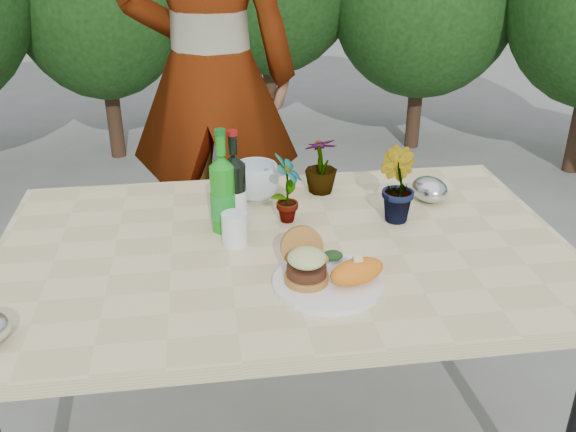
{
  "coord_description": "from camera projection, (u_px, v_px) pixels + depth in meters",
  "views": [
    {
      "loc": [
        -0.21,
        -1.56,
        1.62
      ],
      "look_at": [
        0.0,
        -0.08,
        0.88
      ],
      "focal_mm": 40.0,
      "sensor_mm": 36.0,
      "label": 1
    }
  ],
  "objects": [
    {
      "name": "patio_table",
      "position": [
        284.0,
        263.0,
        1.82
      ],
      "size": [
        1.6,
        1.0,
        0.75
      ],
      "color": "beige",
      "rests_on": "ground"
    },
    {
      "name": "shrub_hedge",
      "position": [
        246.0,
        8.0,
        3.21
      ],
      "size": [
        6.8,
        5.1,
        2.08
      ],
      "color": "#382316",
      "rests_on": "ground"
    },
    {
      "name": "dinner_plate",
      "position": [
        328.0,
        282.0,
        1.61
      ],
      "size": [
        0.28,
        0.28,
        0.01
      ],
      "primitive_type": "cylinder",
      "color": "white",
      "rests_on": "patio_table"
    },
    {
      "name": "burger_stack",
      "position": [
        305.0,
        262.0,
        1.6
      ],
      "size": [
        0.11,
        0.16,
        0.11
      ],
      "color": "#B7722D",
      "rests_on": "dinner_plate"
    },
    {
      "name": "sweet_potato",
      "position": [
        357.0,
        271.0,
        1.58
      ],
      "size": [
        0.17,
        0.12,
        0.06
      ],
      "primitive_type": "ellipsoid",
      "rotation": [
        0.0,
        0.0,
        0.35
      ],
      "color": "orange",
      "rests_on": "dinner_plate"
    },
    {
      "name": "grilled_veg",
      "position": [
        328.0,
        257.0,
        1.69
      ],
      "size": [
        0.08,
        0.05,
        0.03
      ],
      "color": "olive",
      "rests_on": "dinner_plate"
    },
    {
      "name": "wine_bottle",
      "position": [
        235.0,
        192.0,
        1.86
      ],
      "size": [
        0.07,
        0.07,
        0.3
      ],
      "rotation": [
        0.0,
        0.0,
        0.3
      ],
      "color": "black",
      "rests_on": "patio_table"
    },
    {
      "name": "sparkling_water",
      "position": [
        223.0,
        194.0,
        1.83
      ],
      "size": [
        0.07,
        0.07,
        0.31
      ],
      "rotation": [
        0.0,
        0.0,
        0.15
      ],
      "color": "#188518",
      "rests_on": "patio_table"
    },
    {
      "name": "plastic_cup",
      "position": [
        235.0,
        229.0,
        1.78
      ],
      "size": [
        0.07,
        0.07,
        0.09
      ],
      "primitive_type": "cylinder",
      "color": "white",
      "rests_on": "patio_table"
    },
    {
      "name": "seedling_left",
      "position": [
        287.0,
        189.0,
        1.88
      ],
      "size": [
        0.12,
        0.13,
        0.21
      ],
      "primitive_type": "imported",
      "rotation": [
        0.0,
        0.0,
        1.16
      ],
      "color": "#2B561D",
      "rests_on": "patio_table"
    },
    {
      "name": "seedling_mid",
      "position": [
        396.0,
        185.0,
        1.9
      ],
      "size": [
        0.14,
        0.15,
        0.22
      ],
      "primitive_type": "imported",
      "rotation": [
        0.0,
        0.0,
        1.95
      ],
      "color": "#24561D",
      "rests_on": "patio_table"
    },
    {
      "name": "seedling_right",
      "position": [
        321.0,
        165.0,
        2.09
      ],
      "size": [
        0.12,
        0.12,
        0.19
      ],
      "primitive_type": "imported",
      "rotation": [
        0.0,
        0.0,
        3.25
      ],
      "color": "#2C6121",
      "rests_on": "patio_table"
    },
    {
      "name": "blue_bowl",
      "position": [
        256.0,
        182.0,
        2.05
      ],
      "size": [
        0.2,
        0.2,
        0.12
      ],
      "primitive_type": "imported",
      "rotation": [
        0.0,
        0.0,
        -0.38
      ],
      "color": "silver",
      "rests_on": "patio_table"
    },
    {
      "name": "foil_packet_right",
      "position": [
        429.0,
        189.0,
        2.05
      ],
      "size": [
        0.14,
        0.16,
        0.08
      ],
      "primitive_type": "ellipsoid",
      "rotation": [
        0.0,
        0.0,
        1.85
      ],
      "color": "silver",
      "rests_on": "patio_table"
    },
    {
      "name": "person",
      "position": [
        210.0,
        76.0,
        2.58
      ],
      "size": [
        0.78,
        0.57,
        1.97
      ],
      "primitive_type": "imported",
      "rotation": [
        0.0,
        0.0,
        2.99
      ],
      "color": "#A17050",
      "rests_on": "ground"
    }
  ]
}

